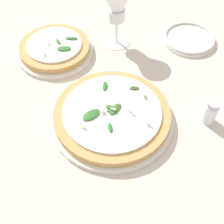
{
  "coord_description": "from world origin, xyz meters",
  "views": [
    {
      "loc": [
        -0.27,
        -0.38,
        0.61
      ],
      "look_at": [
        0.02,
        -0.01,
        0.03
      ],
      "focal_mm": 50.0,
      "sensor_mm": 36.0,
      "label": 1
    }
  ],
  "objects_px": {
    "side_plate_white": "(189,39)",
    "shaker_pepper": "(211,112)",
    "wine_glass": "(117,8)",
    "pizza_arugula_main": "(112,115)",
    "pizza_personal_side": "(55,49)"
  },
  "relations": [
    {
      "from": "side_plate_white",
      "to": "shaker_pepper",
      "type": "xyz_separation_m",
      "value": [
        -0.19,
        -0.25,
        0.02
      ]
    },
    {
      "from": "wine_glass",
      "to": "side_plate_white",
      "type": "bearing_deg",
      "value": -36.06
    },
    {
      "from": "side_plate_white",
      "to": "pizza_arugula_main",
      "type": "bearing_deg",
      "value": -165.07
    },
    {
      "from": "side_plate_white",
      "to": "shaker_pepper",
      "type": "height_order",
      "value": "shaker_pepper"
    },
    {
      "from": "pizza_personal_side",
      "to": "side_plate_white",
      "type": "relative_size",
      "value": 1.4
    },
    {
      "from": "wine_glass",
      "to": "shaker_pepper",
      "type": "bearing_deg",
      "value": -91.33
    },
    {
      "from": "pizza_personal_side",
      "to": "pizza_arugula_main",
      "type": "bearing_deg",
      "value": -93.42
    },
    {
      "from": "pizza_personal_side",
      "to": "wine_glass",
      "type": "distance_m",
      "value": 0.21
    },
    {
      "from": "wine_glass",
      "to": "side_plate_white",
      "type": "xyz_separation_m",
      "value": [
        0.18,
        -0.13,
        -0.11
      ]
    },
    {
      "from": "pizza_personal_side",
      "to": "shaker_pepper",
      "type": "distance_m",
      "value": 0.48
    },
    {
      "from": "pizza_arugula_main",
      "to": "side_plate_white",
      "type": "relative_size",
      "value": 1.89
    },
    {
      "from": "pizza_arugula_main",
      "to": "wine_glass",
      "type": "distance_m",
      "value": 0.32
    },
    {
      "from": "pizza_arugula_main",
      "to": "side_plate_white",
      "type": "xyz_separation_m",
      "value": [
        0.38,
        0.1,
        -0.01
      ]
    },
    {
      "from": "pizza_personal_side",
      "to": "side_plate_white",
      "type": "height_order",
      "value": "pizza_personal_side"
    },
    {
      "from": "side_plate_white",
      "to": "shaker_pepper",
      "type": "relative_size",
      "value": 2.4
    }
  ]
}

